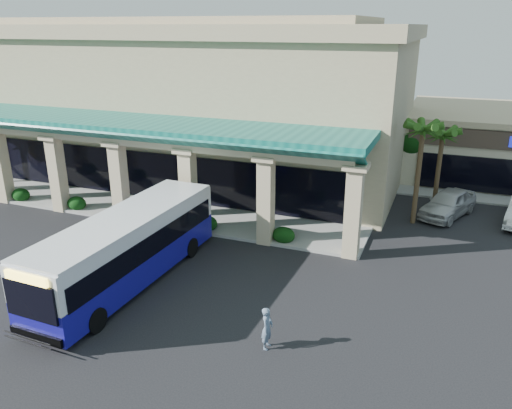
% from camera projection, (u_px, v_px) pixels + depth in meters
% --- Properties ---
extents(ground, '(110.00, 110.00, 0.00)m').
position_uv_depth(ground, '(194.00, 282.00, 22.36)').
color(ground, black).
extents(main_building, '(30.80, 14.80, 11.35)m').
position_uv_depth(main_building, '(197.00, 99.00, 37.20)').
color(main_building, tan).
rests_on(main_building, ground).
extents(arcade, '(30.00, 6.20, 5.70)m').
position_uv_depth(arcade, '(128.00, 166.00, 30.10)').
color(arcade, '#0F5E56').
rests_on(arcade, ground).
extents(palm_0, '(2.40, 2.40, 6.60)m').
position_uv_depth(palm_0, '(419.00, 168.00, 27.95)').
color(palm_0, '#234C14').
rests_on(palm_0, ground).
extents(palm_1, '(2.40, 2.40, 5.80)m').
position_uv_depth(palm_1, '(439.00, 164.00, 30.36)').
color(palm_1, '#234C14').
rests_on(palm_1, ground).
extents(broadleaf_tree, '(2.60, 2.60, 4.81)m').
position_uv_depth(broadleaf_tree, '(412.00, 151.00, 35.60)').
color(broadleaf_tree, black).
rests_on(broadleaf_tree, ground).
extents(transit_bus, '(2.95, 11.38, 3.16)m').
position_uv_depth(transit_bus, '(128.00, 249.00, 21.85)').
color(transit_bus, '#15128C').
rests_on(transit_bus, ground).
extents(pedestrian, '(0.40, 0.59, 1.59)m').
position_uv_depth(pedestrian, '(267.00, 328.00, 17.54)').
color(pedestrian, slate).
rests_on(pedestrian, ground).
extents(car_silver, '(3.60, 5.14, 1.62)m').
position_uv_depth(car_silver, '(448.00, 203.00, 29.80)').
color(car_silver, '#B9B9B9').
rests_on(car_silver, ground).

